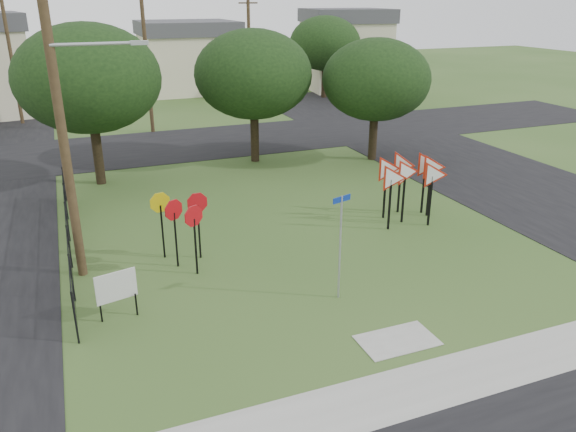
% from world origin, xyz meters
% --- Properties ---
extents(ground, '(140.00, 140.00, 0.00)m').
position_xyz_m(ground, '(0.00, 0.00, 0.00)').
color(ground, '#30501E').
extents(sidewalk, '(30.00, 1.60, 0.02)m').
position_xyz_m(sidewalk, '(0.00, -4.20, 0.01)').
color(sidewalk, '#989790').
rests_on(sidewalk, ground).
extents(planting_strip, '(30.00, 0.80, 0.02)m').
position_xyz_m(planting_strip, '(0.00, -5.40, 0.01)').
color(planting_strip, '#30501E').
rests_on(planting_strip, ground).
extents(street_right, '(8.00, 50.00, 0.02)m').
position_xyz_m(street_right, '(12.00, 10.00, 0.01)').
color(street_right, black).
rests_on(street_right, ground).
extents(street_far, '(60.00, 8.00, 0.02)m').
position_xyz_m(street_far, '(0.00, 20.00, 0.01)').
color(street_far, black).
rests_on(street_far, ground).
extents(curb_pad, '(2.00, 1.20, 0.02)m').
position_xyz_m(curb_pad, '(0.00, -2.40, 0.01)').
color(curb_pad, '#989790').
rests_on(curb_pad, ground).
extents(street_name_sign, '(0.63, 0.22, 3.15)m').
position_xyz_m(street_name_sign, '(-0.41, 0.18, 1.80)').
color(street_name_sign, '#A0A3A9').
rests_on(street_name_sign, ground).
extents(stop_sign_cluster, '(1.84, 1.86, 2.33)m').
position_xyz_m(stop_sign_cluster, '(-4.12, 4.06, 1.74)').
color(stop_sign_cluster, black).
rests_on(stop_sign_cluster, ground).
extents(yield_sign_cluster, '(3.26, 2.29, 2.60)m').
position_xyz_m(yield_sign_cluster, '(4.89, 4.75, 1.90)').
color(yield_sign_cluster, black).
rests_on(yield_sign_cluster, ground).
extents(info_board, '(1.10, 0.31, 1.40)m').
position_xyz_m(info_board, '(-6.50, 1.36, 0.94)').
color(info_board, black).
rests_on(info_board, ground).
extents(utility_pole_main, '(3.55, 0.33, 10.00)m').
position_xyz_m(utility_pole_main, '(-7.24, 4.50, 5.21)').
color(utility_pole_main, '#4A3822').
rests_on(utility_pole_main, ground).
extents(far_pole_a, '(1.40, 0.24, 9.00)m').
position_xyz_m(far_pole_a, '(-2.00, 24.00, 4.60)').
color(far_pole_a, '#4A3822').
rests_on(far_pole_a, ground).
extents(far_pole_b, '(1.40, 0.24, 8.50)m').
position_xyz_m(far_pole_b, '(6.00, 28.00, 4.35)').
color(far_pole_b, '#4A3822').
rests_on(far_pole_b, ground).
extents(far_pole_c, '(1.40, 0.24, 9.00)m').
position_xyz_m(far_pole_c, '(-10.00, 30.00, 4.60)').
color(far_pole_c, '#4A3822').
rests_on(far_pole_c, ground).
extents(fence_run, '(0.05, 11.55, 1.50)m').
position_xyz_m(fence_run, '(-7.60, 6.25, 0.78)').
color(fence_run, black).
rests_on(fence_run, ground).
extents(house_mid, '(8.40, 8.40, 6.20)m').
position_xyz_m(house_mid, '(4.00, 40.00, 3.15)').
color(house_mid, beige).
rests_on(house_mid, ground).
extents(house_right, '(8.30, 8.30, 7.20)m').
position_xyz_m(house_right, '(18.00, 36.00, 3.65)').
color(house_right, beige).
rests_on(house_right, ground).
extents(tree_near_left, '(6.40, 6.40, 7.27)m').
position_xyz_m(tree_near_left, '(-6.00, 14.00, 4.86)').
color(tree_near_left, black).
rests_on(tree_near_left, ground).
extents(tree_near_mid, '(6.00, 6.00, 6.80)m').
position_xyz_m(tree_near_mid, '(2.00, 15.00, 4.54)').
color(tree_near_mid, black).
rests_on(tree_near_mid, ground).
extents(tree_near_right, '(5.60, 5.60, 6.33)m').
position_xyz_m(tree_near_right, '(8.00, 13.00, 4.22)').
color(tree_near_right, black).
rests_on(tree_near_right, ground).
extents(tree_far_right, '(6.00, 6.00, 6.80)m').
position_xyz_m(tree_far_right, '(14.00, 32.00, 4.54)').
color(tree_far_right, black).
rests_on(tree_far_right, ground).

